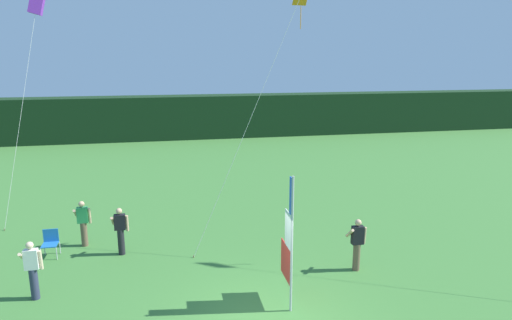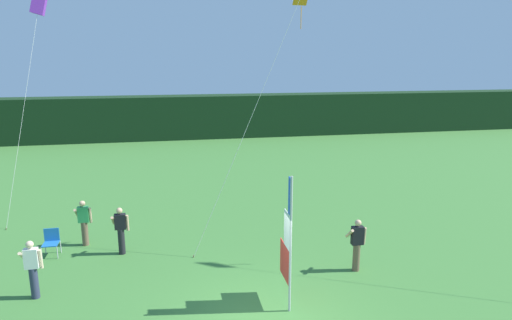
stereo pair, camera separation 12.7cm
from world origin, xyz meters
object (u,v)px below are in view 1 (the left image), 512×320
at_px(person_mid_field, 32,269).
at_px(person_far_left, 357,243).
at_px(kite_purple_box_2, 36,6).
at_px(person_near_banner, 83,222).
at_px(folding_chair, 50,241).
at_px(kite_orange_diamond_1, 291,20).
at_px(banner_flag, 289,244).
at_px(person_far_right, 120,230).

xyz_separation_m(person_mid_field, person_far_left, (9.29, -0.16, -0.01)).
bearing_deg(kite_purple_box_2, person_far_left, -40.16).
distance_m(person_near_banner, folding_chair, 1.20).
distance_m(person_far_left, folding_chair, 9.96).
distance_m(person_far_left, kite_orange_diamond_1, 7.34).
height_order(person_far_left, folding_chair, person_far_left).
bearing_deg(person_near_banner, person_mid_field, -102.10).
xyz_separation_m(banner_flag, kite_purple_box_2, (-8.01, 10.47, 6.77)).
height_order(kite_orange_diamond_1, kite_purple_box_2, kite_purple_box_2).
bearing_deg(person_mid_field, banner_flag, -14.03).
relative_size(person_far_right, kite_orange_diamond_1, 0.19).
xyz_separation_m(person_mid_field, kite_orange_diamond_1, (7.80, 2.39, 6.71)).
bearing_deg(person_far_left, person_near_banner, 157.25).
bearing_deg(person_near_banner, person_far_left, -22.75).
xyz_separation_m(person_near_banner, person_far_right, (1.33, -0.97, -0.00)).
bearing_deg(banner_flag, person_mid_field, 165.97).
height_order(folding_chair, kite_purple_box_2, kite_purple_box_2).
height_order(person_near_banner, person_far_left, person_far_left).
bearing_deg(person_near_banner, folding_chair, -146.35).
bearing_deg(kite_purple_box_2, person_mid_field, -81.36).
bearing_deg(kite_purple_box_2, folding_chair, -79.46).
xyz_separation_m(person_mid_field, folding_chair, (-0.22, 2.79, -0.38)).
bearing_deg(person_far_left, person_mid_field, 179.02).
height_order(person_far_right, folding_chair, person_far_right).
bearing_deg(person_near_banner, kite_purple_box_2, 111.07).
bearing_deg(person_far_right, kite_orange_diamond_1, -0.65).
bearing_deg(banner_flag, person_far_left, 30.01).
bearing_deg(person_mid_field, person_far_left, -0.98).
distance_m(person_far_right, kite_purple_box_2, 10.51).
height_order(banner_flag, person_far_left, banner_flag).
relative_size(person_mid_field, folding_chair, 1.87).
bearing_deg(folding_chair, kite_purple_box_2, 100.54).
bearing_deg(person_mid_field, kite_purple_box_2, 98.64).
bearing_deg(banner_flag, folding_chair, 147.10).
bearing_deg(person_mid_field, person_far_right, 49.94).
bearing_deg(folding_chair, banner_flag, -32.90).
relative_size(person_mid_field, person_far_left, 1.01).
distance_m(banner_flag, folding_chair, 8.30).
relative_size(person_near_banner, folding_chair, 1.83).
height_order(person_far_left, kite_purple_box_2, kite_purple_box_2).
relative_size(person_far_left, kite_orange_diamond_1, 0.19).
height_order(person_mid_field, folding_chair, person_mid_field).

